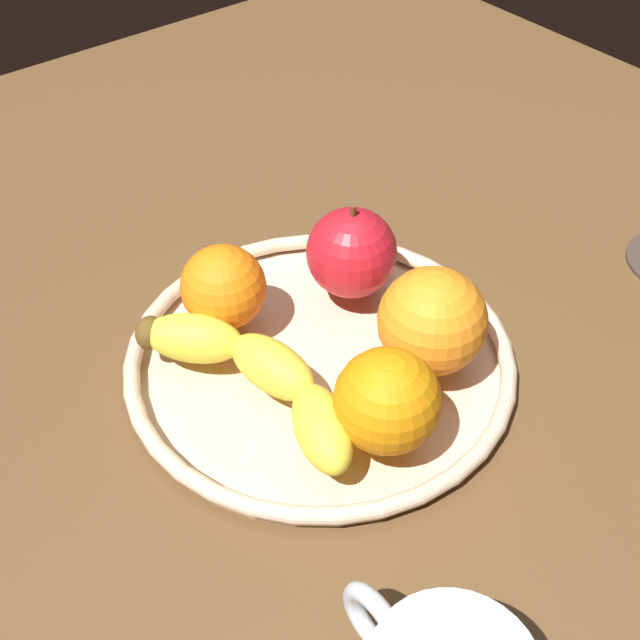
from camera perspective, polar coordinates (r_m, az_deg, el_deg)
ground_plane at (r=62.25cm, az=-0.00°, el=-4.56°), size 116.96×116.96×4.00cm
fruit_bowl at (r=60.12cm, az=-0.00°, el=-2.70°), size 28.28×28.28×1.80cm
banana at (r=55.65cm, az=-4.48°, el=-3.74°), size 19.85×8.74×3.49cm
apple at (r=62.36cm, az=2.20°, el=4.67°), size 6.93×6.93×7.73cm
orange_front_right at (r=60.18cm, az=-6.68°, el=2.27°), size 6.28×6.28×6.28cm
orange_back_left at (r=51.80cm, az=4.65°, el=-5.59°), size 6.87×6.87×6.87cm
orange_front_left at (r=56.66cm, az=7.75°, el=-0.08°), size 7.59×7.59×7.59cm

